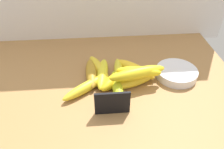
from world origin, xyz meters
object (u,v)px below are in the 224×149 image
chalkboard_sign (112,104)px  banana_4 (86,87)px  banana_0 (99,68)px  banana_1 (115,79)px  banana_3 (102,74)px  banana_10 (139,72)px  banana_5 (135,69)px  banana_9 (137,73)px  banana_6 (135,81)px  banana_8 (93,73)px  banana_7 (117,87)px  banana_2 (119,73)px  fruit_bowl (176,73)px

chalkboard_sign → banana_4: 13.87cm
banana_0 → banana_1: banana_1 is taller
banana_3 → banana_10: 13.99cm
banana_5 → banana_9: banana_9 is taller
banana_4 → banana_9: bearing=2.9°
banana_4 → banana_5: bearing=24.9°
banana_1 → banana_6: banana_1 is taller
chalkboard_sign → banana_8: bearing=107.6°
chalkboard_sign → banana_1: chalkboard_sign is taller
banana_7 → banana_4: bearing=174.1°
banana_2 → banana_6: size_ratio=1.12×
banana_0 → banana_5: (13.77, -2.02, 0.09)cm
fruit_bowl → banana_8: 31.75cm
banana_2 → banana_7: 8.24cm
banana_0 → banana_6: (12.79, -8.88, 0.04)cm
banana_6 → banana_5: bearing=81.8°
banana_10 → banana_2: bearing=141.0°
chalkboard_sign → banana_9: size_ratio=0.53×
banana_6 → banana_8: (-15.29, 5.66, 0.12)cm
banana_0 → banana_4: (-4.81, -10.66, -0.14)cm
fruit_bowl → banana_7: banana_7 is taller
banana_2 → banana_7: banana_7 is taller
banana_0 → banana_7: bearing=-63.1°
chalkboard_sign → banana_3: size_ratio=0.61×
banana_3 → banana_5: size_ratio=1.03×
banana_3 → banana_5: (12.57, 1.79, 0.01)cm
banana_5 → banana_7: banana_5 is taller
banana_10 → banana_4: bearing=-174.2°
banana_2 → banana_6: 7.48cm
banana_6 → fruit_bowl: bearing=12.6°
fruit_bowl → banana_2: size_ratio=0.83×
banana_1 → banana_4: (-10.53, -2.97, -0.39)cm
chalkboard_sign → banana_8: (-5.86, 18.46, -1.76)cm
fruit_bowl → banana_8: bearing=176.4°
chalkboard_sign → banana_6: size_ratio=0.66×
banana_5 → banana_7: (-7.80, -9.76, -0.15)cm
banana_4 → banana_7: bearing=-5.9°
banana_4 → banana_8: banana_8 is taller
banana_2 → banana_4: same height
banana_8 → fruit_bowl: bearing=-3.6°
banana_2 → banana_8: size_ratio=1.08×
banana_7 → chalkboard_sign: bearing=-104.8°
banana_4 → banana_8: size_ratio=1.13×
banana_1 → banana_9: (7.40, -2.08, 3.91)cm
chalkboard_sign → banana_7: (2.61, 9.89, -1.99)cm
banana_5 → banana_7: size_ratio=0.98×
banana_8 → banana_7: bearing=-45.3°
banana_2 → banana_6: (5.37, -5.20, 0.22)cm
banana_5 → banana_4: bearing=-155.1°
banana_3 → banana_8: size_ratio=1.05×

